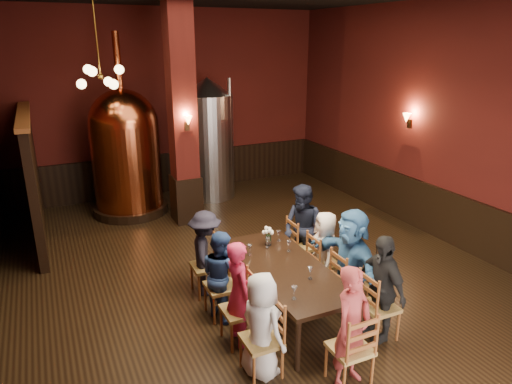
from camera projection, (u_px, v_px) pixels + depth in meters
name	position (u px, v px, depth m)	size (l,w,h in m)	color
room	(254.00, 143.00, 7.02)	(10.00, 10.02, 4.50)	black
wainscot_right	(432.00, 210.00, 9.19)	(0.08, 9.90, 1.00)	black
wainscot_back	(173.00, 172.00, 11.82)	(7.90, 0.08, 1.00)	black
column	(182.00, 117.00, 9.29)	(0.58, 0.58, 4.50)	#4C1310
partition	(34.00, 179.00, 8.79)	(0.22, 3.50, 2.40)	black
pendant_cluster	(101.00, 77.00, 8.50)	(0.90, 0.90, 1.70)	#A57226
sconce_wall	(410.00, 120.00, 9.30)	(0.20, 0.20, 0.36)	black
sconce_column	(187.00, 122.00, 9.05)	(0.20, 0.20, 0.36)	black
dining_table	(286.00, 270.00, 6.40)	(1.04, 2.42, 0.75)	black
chair_0	(261.00, 340.00, 5.28)	(0.46, 0.46, 0.92)	brown
person_0	(261.00, 326.00, 5.22)	(0.64, 0.42, 1.31)	silver
chair_1	(239.00, 310.00, 5.86)	(0.46, 0.46, 0.92)	brown
person_1	(239.00, 293.00, 5.78)	(0.52, 0.34, 1.42)	#BC2045
chair_2	(221.00, 286.00, 6.43)	(0.46, 0.46, 0.92)	brown
person_2	(221.00, 274.00, 6.37)	(0.63, 0.31, 1.29)	navy
chair_3	(206.00, 266.00, 7.01)	(0.46, 0.46, 0.92)	brown
person_3	(206.00, 253.00, 6.94)	(0.87, 0.50, 1.35)	black
chair_4	(379.00, 306.00, 5.95)	(0.46, 0.46, 0.92)	brown
person_4	(381.00, 288.00, 5.86)	(0.86, 0.36, 1.46)	black
chair_5	(349.00, 282.00, 6.53)	(0.46, 0.46, 0.92)	brown
person_5	(350.00, 262.00, 6.42)	(1.46, 0.47, 1.57)	teal
chair_6	(324.00, 263.00, 7.10)	(0.46, 0.46, 0.92)	brown
person_6	(324.00, 252.00, 7.04)	(0.63, 0.41, 1.30)	white
chair_7	(302.00, 246.00, 7.67)	(0.46, 0.46, 0.92)	brown
person_7	(303.00, 229.00, 7.58)	(0.74, 0.36, 1.52)	black
chair_8	(350.00, 348.00, 5.14)	(0.46, 0.46, 0.92)	brown
person_8	(352.00, 327.00, 5.05)	(0.53, 0.35, 1.47)	#9C3435
copper_kettle	(126.00, 151.00, 10.02)	(1.90, 1.90, 3.93)	black
steel_vessel	(209.00, 139.00, 11.09)	(1.29, 1.29, 2.92)	#B2B2B7
rose_vase	(268.00, 233.00, 6.97)	(0.18, 0.18, 0.30)	white
wine_glass_0	(310.00, 273.00, 6.02)	(0.07, 0.07, 0.17)	white
wine_glass_1	(250.00, 250.00, 6.68)	(0.07, 0.07, 0.17)	white
wine_glass_2	(289.00, 246.00, 6.79)	(0.07, 0.07, 0.17)	white
wine_glass_3	(279.00, 236.00, 7.16)	(0.07, 0.07, 0.17)	white
wine_glass_4	(294.00, 293.00, 5.55)	(0.07, 0.07, 0.17)	white
wine_glass_5	(267.00, 243.00, 6.91)	(0.07, 0.07, 0.17)	white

